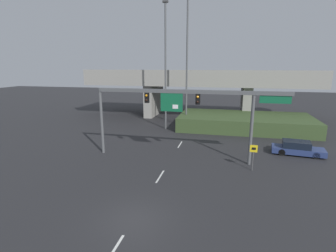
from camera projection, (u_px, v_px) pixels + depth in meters
name	position (u px, v px, depth m)	size (l,w,h in m)	color
ground_plane	(134.00, 218.00, 15.09)	(160.00, 160.00, 0.00)	#262628
lane_markings	(180.00, 144.00, 28.94)	(0.14, 37.26, 0.01)	silver
signal_gantry	(184.00, 103.00, 23.31)	(17.25, 0.44, 6.45)	#515456
speed_limit_sign	(253.00, 154.00, 21.49)	(0.60, 0.11, 2.27)	#4C4C4C
highway_light_pole_near	(166.00, 65.00, 34.14)	(0.70, 0.36, 16.34)	#515456
highway_light_pole_far	(187.00, 59.00, 34.82)	(0.70, 0.36, 17.85)	#515456
overpass_bridge	(199.00, 83.00, 43.63)	(36.66, 9.82, 7.84)	gray
grass_embankment	(245.00, 122.00, 35.97)	(17.66, 8.70, 1.84)	#384C28
parked_sedan_near_right	(297.00, 148.00, 25.60)	(4.96, 2.35, 1.36)	navy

